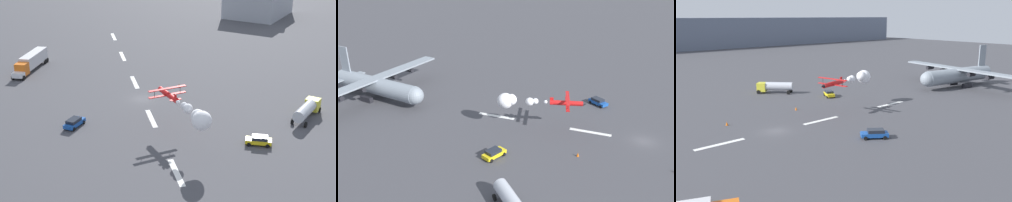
{
  "view_description": "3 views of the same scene",
  "coord_description": "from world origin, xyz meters",
  "views": [
    {
      "loc": [
        91.66,
        -14.8,
        36.94
      ],
      "look_at": [
        14.56,
        2.06,
        5.08
      ],
      "focal_mm": 53.77,
      "sensor_mm": 36.0,
      "label": 1
    },
    {
      "loc": [
        2.71,
        63.76,
        33.69
      ],
      "look_at": [
        27.44,
        0.0,
        3.82
      ],
      "focal_mm": 38.78,
      "sensor_mm": 36.0,
      "label": 2
    },
    {
      "loc": [
        -29.31,
        -52.02,
        19.51
      ],
      "look_at": [
        15.96,
        0.35,
        2.81
      ],
      "focal_mm": 37.95,
      "sensor_mm": 36.0,
      "label": 3
    }
  ],
  "objects": [
    {
      "name": "ground_plane",
      "position": [
        0.0,
        0.0,
        0.0
      ],
      "size": [
        440.0,
        440.0,
        0.0
      ],
      "primitive_type": "plane",
      "color": "#424247",
      "rests_on": "ground"
    },
    {
      "name": "runway_stripe_0",
      "position": [
        -49.38,
        0.0,
        0.01
      ],
      "size": [
        8.0,
        0.9,
        0.01
      ],
      "primitive_type": "cube",
      "color": "white",
      "rests_on": "ground"
    },
    {
      "name": "runway_stripe_1",
      "position": [
        -29.63,
        0.0,
        0.01
      ],
      "size": [
        8.0,
        0.9,
        0.01
      ],
      "primitive_type": "cube",
      "color": "white",
      "rests_on": "ground"
    },
    {
      "name": "runway_stripe_2",
      "position": [
        -9.88,
        0.0,
        0.01
      ],
      "size": [
        8.0,
        0.9,
        0.01
      ],
      "primitive_type": "cube",
      "color": "white",
      "rests_on": "ground"
    },
    {
      "name": "runway_stripe_3",
      "position": [
        9.88,
        0.0,
        0.01
      ],
      "size": [
        8.0,
        0.9,
        0.01
      ],
      "primitive_type": "cube",
      "color": "white",
      "rests_on": "ground"
    },
    {
      "name": "runway_stripe_4",
      "position": [
        29.63,
        0.0,
        0.01
      ],
      "size": [
        8.0,
        0.9,
        0.01
      ],
      "primitive_type": "cube",
      "color": "white",
      "rests_on": "ground"
    },
    {
      "name": "stunt_biplane_red",
      "position": [
        24.12,
        4.42,
        6.2
      ],
      "size": [
        16.44,
        7.71,
        3.03
      ],
      "color": "red"
    },
    {
      "name": "semi_truck_orange",
      "position": [
        -23.41,
        -21.95,
        2.13
      ],
      "size": [
        14.39,
        8.05,
        3.7
      ],
      "color": "silver",
      "rests_on": "ground"
    },
    {
      "name": "fuel_tanker_truck",
      "position": [
        15.72,
        27.41,
        1.74
      ],
      "size": [
        8.11,
        8.16,
        2.9
      ],
      "color": "yellow",
      "rests_on": "ground"
    },
    {
      "name": "followme_car_yellow",
      "position": [
        10.42,
        -13.74,
        0.81
      ],
      "size": [
        4.68,
        4.07,
        1.52
      ],
      "color": "#194CA5",
      "rests_on": "ground"
    },
    {
      "name": "airport_staff_sedan",
      "position": [
        23.82,
        15.04,
        0.81
      ],
      "size": [
        3.35,
        4.58,
        1.52
      ],
      "color": "yellow",
      "rests_on": "ground"
    },
    {
      "name": "hangar_building",
      "position": [
        -67.29,
        51.14,
        5.19
      ],
      "size": [
        28.01,
        27.65,
        12.47
      ],
      "color": "#9EA3AD",
      "rests_on": "ground"
    },
    {
      "name": "traffic_cone_near",
      "position": [
        -5.03,
        8.74,
        0.38
      ],
      "size": [
        0.44,
        0.44,
        0.75
      ],
      "primitive_type": "cone",
      "color": "orange",
      "rests_on": "ground"
    },
    {
      "name": "traffic_cone_far",
      "position": [
        10.49,
        9.58,
        0.38
      ],
      "size": [
        0.44,
        0.44,
        0.75
      ],
      "primitive_type": "cone",
      "color": "orange",
      "rests_on": "ground"
    }
  ]
}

